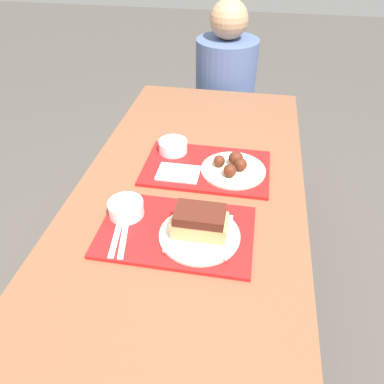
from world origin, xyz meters
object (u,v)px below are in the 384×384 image
Objects in this scene: bowl_coleslaw_near at (126,207)px; wings_plate_far at (233,167)px; tray_near at (177,232)px; person_seated_across at (226,79)px; bowl_coleslaw_far at (173,146)px; brisket_sandwich_plate at (200,227)px; tray_far at (206,168)px.

wings_plate_far is at bearing 43.79° from bowl_coleslaw_near.
person_seated_across is at bearing 89.38° from tray_near.
bowl_coleslaw_far is (-0.10, 0.42, 0.03)m from tray_near.
wings_plate_far is at bearing 79.43° from brisket_sandwich_plate.
person_seated_across is at bearing 97.36° from wings_plate_far.
tray_near is at bearing -14.61° from bowl_coleslaw_near.
tray_far is (0.04, 0.34, 0.00)m from tray_near.
wings_plate_far is at bearing -20.41° from bowl_coleslaw_far.
brisket_sandwich_plate is (0.07, -0.01, 0.04)m from tray_near.
tray_far is at bearing -88.40° from person_seated_across.
person_seated_across reaches higher than bowl_coleslaw_far.
person_seated_across is (-0.06, 1.27, -0.08)m from brisket_sandwich_plate.
bowl_coleslaw_near is at bearing -98.33° from person_seated_across.
brisket_sandwich_plate is (0.23, -0.06, 0.01)m from bowl_coleslaw_near.
wings_plate_far is (0.09, -0.01, 0.02)m from tray_far.
brisket_sandwich_plate is (0.03, -0.35, 0.04)m from tray_far.
brisket_sandwich_plate reaches higher than bowl_coleslaw_far.
bowl_coleslaw_near is (-0.20, -0.29, 0.03)m from tray_far.
bowl_coleslaw_near is at bearing 166.74° from brisket_sandwich_plate.
tray_far is 0.16m from bowl_coleslaw_far.
bowl_coleslaw_near is 1.23m from person_seated_across.
person_seated_across is at bearing 92.54° from brisket_sandwich_plate.
bowl_coleslaw_near is 0.38m from bowl_coleslaw_far.
tray_near is 1.97× the size of wings_plate_far.
bowl_coleslaw_far is 0.15× the size of person_seated_across.
tray_far is at bearing 83.36° from tray_near.
tray_near is 0.08m from brisket_sandwich_plate.
brisket_sandwich_plate reaches higher than tray_near.
tray_far is 0.10m from wings_plate_far.
bowl_coleslaw_far reaches higher than tray_far.
bowl_coleslaw_near is at bearing -99.78° from bowl_coleslaw_far.
bowl_coleslaw_near and bowl_coleslaw_far have the same top height.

